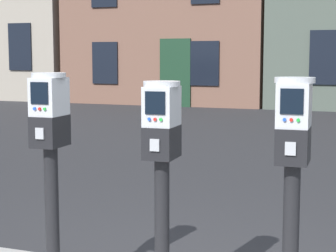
% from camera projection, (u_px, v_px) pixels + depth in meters
% --- Properties ---
extents(parking_meter_near_kerb, '(0.23, 0.26, 1.32)m').
position_uv_depth(parking_meter_near_kerb, '(50.00, 137.00, 3.69)').
color(parking_meter_near_kerb, black).
rests_on(parking_meter_near_kerb, sidewalk_slab).
extents(parking_meter_twin_adjacent, '(0.23, 0.26, 1.27)m').
position_uv_depth(parking_meter_twin_adjacent, '(162.00, 148.00, 3.42)').
color(parking_meter_twin_adjacent, black).
rests_on(parking_meter_twin_adjacent, sidewalk_slab).
extents(parking_meter_end_of_row, '(0.23, 0.26, 1.31)m').
position_uv_depth(parking_meter_end_of_row, '(293.00, 152.00, 3.15)').
color(parking_meter_end_of_row, black).
rests_on(parking_meter_end_of_row, sidewalk_slab).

